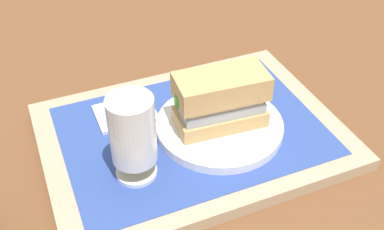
{
  "coord_description": "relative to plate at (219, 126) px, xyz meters",
  "views": [
    {
      "loc": [
        0.21,
        0.49,
        0.48
      ],
      "look_at": [
        0.0,
        0.0,
        0.05
      ],
      "focal_mm": 44.07,
      "sensor_mm": 36.0,
      "label": 1
    }
  ],
  "objects": [
    {
      "name": "ground_plane",
      "position": [
        0.04,
        -0.02,
        -0.03
      ],
      "size": [
        3.0,
        3.0,
        0.0
      ],
      "primitive_type": "plane",
      "color": "brown"
    },
    {
      "name": "tray",
      "position": [
        0.04,
        -0.02,
        -0.02
      ],
      "size": [
        0.44,
        0.32,
        0.02
      ],
      "primitive_type": "cube",
      "color": "tan",
      "rests_on": "ground_plane"
    },
    {
      "name": "placemat",
      "position": [
        0.04,
        -0.02,
        -0.01
      ],
      "size": [
        0.38,
        0.27,
        0.0
      ],
      "primitive_type": "cube",
      "color": "#2D4793",
      "rests_on": "tray"
    },
    {
      "name": "plate",
      "position": [
        0.0,
        0.0,
        0.0
      ],
      "size": [
        0.19,
        0.19,
        0.01
      ],
      "primitive_type": "cylinder",
      "color": "white",
      "rests_on": "placemat"
    },
    {
      "name": "sandwich",
      "position": [
        0.0,
        -0.0,
        0.05
      ],
      "size": [
        0.14,
        0.07,
        0.08
      ],
      "rotation": [
        0.0,
        0.0,
        -0.07
      ],
      "color": "tan",
      "rests_on": "plate"
    },
    {
      "name": "beer_glass",
      "position": [
        0.14,
        0.04,
        0.06
      ],
      "size": [
        0.06,
        0.06,
        0.12
      ],
      "color": "silver",
      "rests_on": "placemat"
    },
    {
      "name": "napkin_folded",
      "position": [
        0.12,
        -0.09,
        -0.0
      ],
      "size": [
        0.09,
        0.07,
        0.01
      ],
      "primitive_type": "cube",
      "color": "white",
      "rests_on": "placemat"
    }
  ]
}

